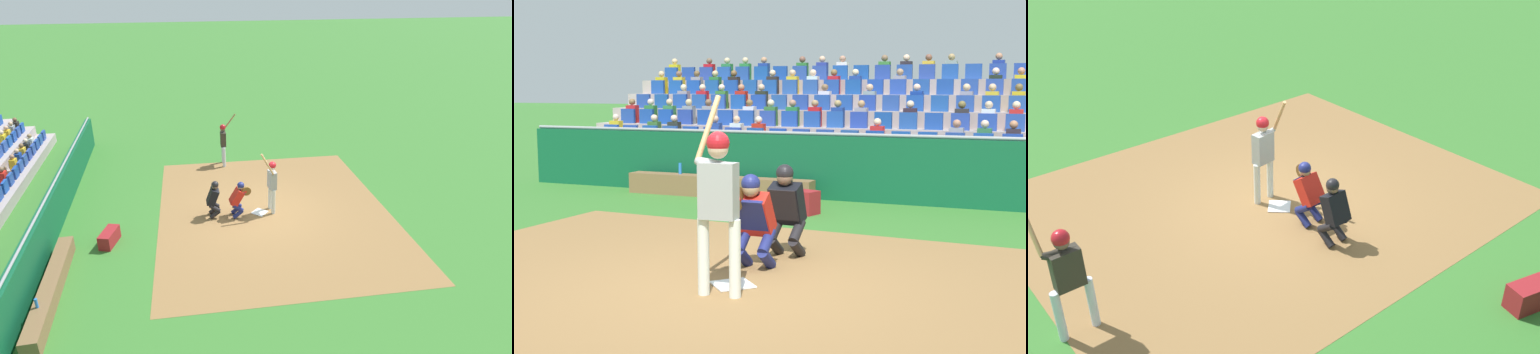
# 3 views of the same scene
# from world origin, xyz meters

# --- Properties ---
(ground_plane) EXTENTS (160.00, 160.00, 0.00)m
(ground_plane) POSITION_xyz_m (0.00, 0.00, 0.00)
(ground_plane) COLOR #36722B
(infield_dirt_patch) EXTENTS (9.74, 8.17, 0.01)m
(infield_dirt_patch) POSITION_xyz_m (0.00, 0.50, 0.00)
(infield_dirt_patch) COLOR olive
(infield_dirt_patch) RESTS_ON ground_plane
(home_plate_marker) EXTENTS (0.62, 0.62, 0.02)m
(home_plate_marker) POSITION_xyz_m (0.00, 0.00, 0.02)
(home_plate_marker) COLOR white
(home_plate_marker) RESTS_ON infield_dirt_patch
(batter_at_plate) EXTENTS (0.56, 0.57, 2.21)m
(batter_at_plate) POSITION_xyz_m (-0.03, 0.42, 1.14)
(batter_at_plate) COLOR silver
(batter_at_plate) RESTS_ON ground_plane
(catcher_crouching) EXTENTS (0.47, 0.71, 1.26)m
(catcher_crouching) POSITION_xyz_m (0.06, -0.74, 0.70)
(catcher_crouching) COLOR navy
(catcher_crouching) RESTS_ON ground_plane
(home_plate_umpire) EXTENTS (0.47, 0.46, 1.30)m
(home_plate_umpire) POSITION_xyz_m (-0.08, -1.54, 0.71)
(home_plate_umpire) COLOR black
(home_plate_umpire) RESTS_ON ground_plane
(dugout_wall) EXTENTS (16.51, 0.24, 1.39)m
(dugout_wall) POSITION_xyz_m (0.00, -6.54, 0.67)
(dugout_wall) COLOR #0F5130
(dugout_wall) RESTS_ON ground_plane
(dugout_bench) EXTENTS (4.19, 0.40, 0.44)m
(dugout_bench) POSITION_xyz_m (3.14, -5.99, 0.22)
(dugout_bench) COLOR brown
(dugout_bench) RESTS_ON ground_plane
(water_bottle_on_bench) EXTENTS (0.07, 0.07, 0.24)m
(water_bottle_on_bench) POSITION_xyz_m (4.10, -6.05, 0.56)
(water_bottle_on_bench) COLOR blue
(water_bottle_on_bench) RESTS_ON dugout_bench
(equipment_duffel_bag) EXTENTS (0.92, 0.59, 0.43)m
(equipment_duffel_bag) POSITION_xyz_m (0.96, -4.82, 0.22)
(equipment_duffel_bag) COLOR maroon
(equipment_duffel_bag) RESTS_ON ground_plane
(on_deck_batter) EXTENTS (0.63, 0.73, 2.16)m
(on_deck_batter) POSITION_xyz_m (-4.53, -0.61, 1.12)
(on_deck_batter) COLOR silver
(on_deck_batter) RESTS_ON ground_plane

